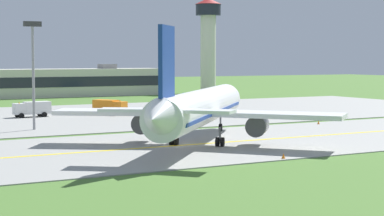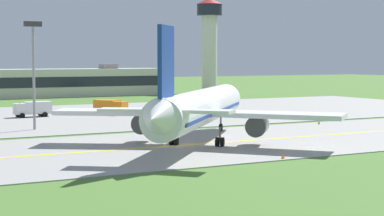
# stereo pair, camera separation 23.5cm
# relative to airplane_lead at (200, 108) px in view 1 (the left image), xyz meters

# --- Properties ---
(ground_plane) EXTENTS (500.00, 500.00, 0.00)m
(ground_plane) POSITION_rel_airplane_lead_xyz_m (-2.56, -0.07, -4.13)
(ground_plane) COLOR #47702D
(taxiway_strip) EXTENTS (240.00, 28.00, 0.10)m
(taxiway_strip) POSITION_rel_airplane_lead_xyz_m (-2.56, -0.07, -4.08)
(taxiway_strip) COLOR gray
(taxiway_strip) RESTS_ON ground
(apron_pad) EXTENTS (140.00, 52.00, 0.10)m
(apron_pad) POSITION_rel_airplane_lead_xyz_m (7.44, 41.93, -4.08)
(apron_pad) COLOR gray
(apron_pad) RESTS_ON ground
(taxiway_centreline) EXTENTS (220.00, 0.60, 0.01)m
(taxiway_centreline) POSITION_rel_airplane_lead_xyz_m (-2.56, -0.07, -4.03)
(taxiway_centreline) COLOR yellow
(taxiway_centreline) RESTS_ON taxiway_strip
(airplane_lead) EXTENTS (29.85, 32.47, 12.70)m
(airplane_lead) POSITION_rel_airplane_lead_xyz_m (0.00, 0.00, 0.00)
(airplane_lead) COLOR white
(airplane_lead) RESTS_ON ground
(service_truck_baggage) EXTENTS (6.09, 5.12, 2.60)m
(service_truck_baggage) POSITION_rel_airplane_lead_xyz_m (29.51, 56.67, -2.60)
(service_truck_baggage) COLOR #264CA5
(service_truck_baggage) RESTS_ON ground
(service_truck_fuel) EXTENTS (6.12, 2.65, 2.60)m
(service_truck_fuel) POSITION_rel_airplane_lead_xyz_m (-7.18, 43.65, -2.60)
(service_truck_fuel) COLOR silver
(service_truck_fuel) RESTS_ON ground
(service_truck_pushback) EXTENTS (4.94, 6.17, 2.60)m
(service_truck_pushback) POSITION_rel_airplane_lead_xyz_m (5.83, 42.00, -2.60)
(service_truck_pushback) COLOR orange
(service_truck_pushback) RESTS_ON ground
(terminal_building) EXTENTS (47.64, 9.56, 8.29)m
(terminal_building) POSITION_rel_airplane_lead_xyz_m (18.70, 99.88, -0.56)
(terminal_building) COLOR beige
(terminal_building) RESTS_ON ground
(control_tower) EXTENTS (7.60, 7.60, 26.99)m
(control_tower) POSITION_rel_airplane_lead_xyz_m (59.35, 100.51, 12.13)
(control_tower) COLOR silver
(control_tower) RESTS_ON ground
(apron_light_mast) EXTENTS (2.40, 0.50, 14.70)m
(apron_light_mast) POSITION_rel_airplane_lead_xyz_m (-12.25, 24.00, 5.19)
(apron_light_mast) COLOR gray
(apron_light_mast) RESTS_ON ground
(traffic_cone_near_edge) EXTENTS (0.44, 0.44, 0.60)m
(traffic_cone_near_edge) POSITION_rel_airplane_lead_xyz_m (1.72, -13.43, -3.83)
(traffic_cone_near_edge) COLOR orange
(traffic_cone_near_edge) RESTS_ON ground
(traffic_cone_mid_edge) EXTENTS (0.44, 0.44, 0.60)m
(traffic_cone_mid_edge) POSITION_rel_airplane_lead_xyz_m (26.44, 11.35, -3.83)
(traffic_cone_mid_edge) COLOR orange
(traffic_cone_mid_edge) RESTS_ON ground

